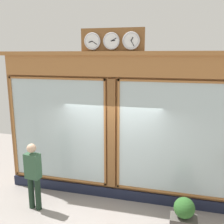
# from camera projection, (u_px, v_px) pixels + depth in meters

# --- Properties ---
(shop_facade) EXTENTS (6.00, 0.42, 4.35)m
(shop_facade) POSITION_uv_depth(u_px,v_px,m) (113.00, 127.00, 6.63)
(shop_facade) COLOR brown
(shop_facade) RESTS_ON ground_plane
(pedestrian) EXTENTS (0.38, 0.26, 1.69)m
(pedestrian) POSITION_uv_depth(u_px,v_px,m) (33.00, 174.00, 6.23)
(pedestrian) COLOR #1C2F21
(pedestrian) RESTS_ON ground_plane
(planter_shrub) EXTENTS (0.44, 0.44, 0.44)m
(planter_shrub) POSITION_uv_depth(u_px,v_px,m) (184.00, 208.00, 5.38)
(planter_shrub) COLOR #285623
(planter_shrub) RESTS_ON planter_box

